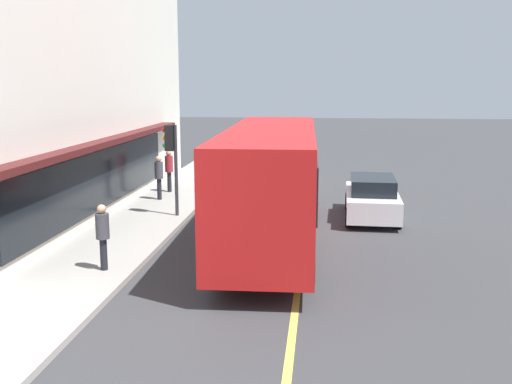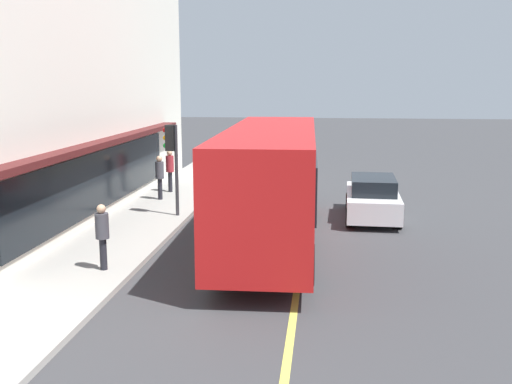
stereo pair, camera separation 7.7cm
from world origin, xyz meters
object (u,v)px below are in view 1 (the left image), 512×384
at_px(pedestrian_mid_block, 159,173).
at_px(traffic_light, 171,148).
at_px(car_white, 372,198).
at_px(pedestrian_waiting, 103,231).
at_px(bus, 271,179).
at_px(pedestrian_near_storefront, 169,167).

bearing_deg(pedestrian_mid_block, traffic_light, -155.92).
distance_m(car_white, pedestrian_waiting, 10.24).
distance_m(traffic_light, pedestrian_waiting, 6.48).
distance_m(bus, pedestrian_waiting, 5.28).
bearing_deg(pedestrian_waiting, pedestrian_mid_block, 6.54).
xyz_separation_m(bus, traffic_light, (2.91, 3.75, 0.55)).
relative_size(car_white, pedestrian_waiting, 2.58).
bearing_deg(pedestrian_near_storefront, pedestrian_mid_block, -179.34).
height_order(bus, pedestrian_near_storefront, bus).
bearing_deg(pedestrian_mid_block, bus, -138.70).
relative_size(traffic_light, pedestrian_near_storefront, 1.78).
height_order(traffic_light, pedestrian_waiting, traffic_light).
xyz_separation_m(car_white, pedestrian_mid_block, (1.85, 8.27, 0.47)).
xyz_separation_m(traffic_light, pedestrian_mid_block, (2.76, 1.23, -1.32)).
bearing_deg(car_white, bus, 139.36).
xyz_separation_m(car_white, pedestrian_near_storefront, (3.54, 8.29, 0.50)).
xyz_separation_m(pedestrian_mid_block, pedestrian_near_storefront, (1.69, 0.02, 0.02)).
relative_size(traffic_light, car_white, 0.73).
height_order(pedestrian_near_storefront, pedestrian_waiting, pedestrian_near_storefront).
relative_size(bus, pedestrian_waiting, 6.64).
bearing_deg(car_white, pedestrian_waiting, 135.04).
height_order(pedestrian_mid_block, pedestrian_waiting, pedestrian_mid_block).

